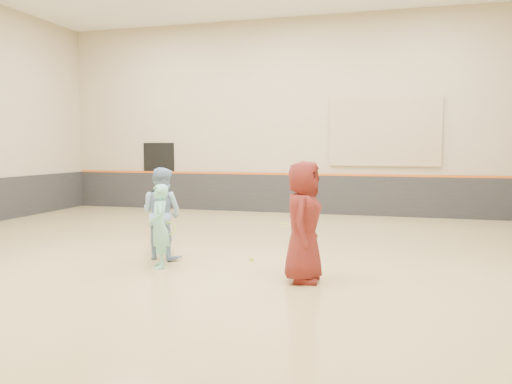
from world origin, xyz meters
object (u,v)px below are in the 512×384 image
(instructor, at_px, (162,213))
(spare_racket, at_px, (286,222))
(girl, at_px, (159,226))
(young_man, at_px, (304,222))

(instructor, xyz_separation_m, spare_racket, (1.38, 4.46, -0.77))
(girl, bearing_deg, spare_racket, 138.99)
(young_man, xyz_separation_m, spare_racket, (-1.40, 5.33, -0.85))
(girl, relative_size, instructor, 0.85)
(girl, xyz_separation_m, instructor, (-0.27, 0.65, 0.13))
(spare_racket, bearing_deg, instructor, -107.25)
(girl, relative_size, spare_racket, 2.33)
(spare_racket, bearing_deg, young_man, -75.26)
(girl, xyz_separation_m, spare_racket, (1.11, 5.11, -0.64))
(girl, bearing_deg, instructor, 174.05)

